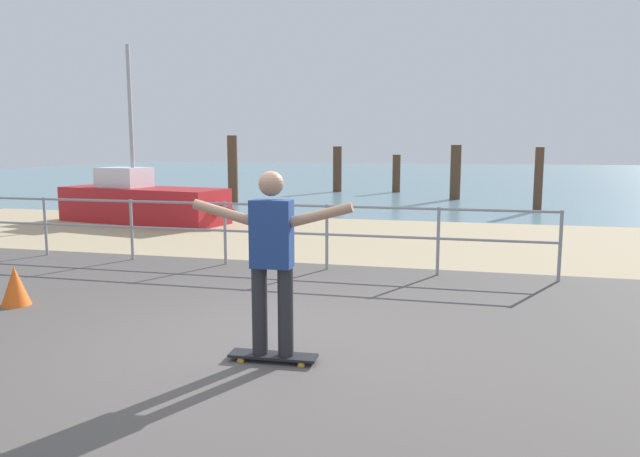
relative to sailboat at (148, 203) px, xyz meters
name	(u,v)px	position (x,y,z in m)	size (l,w,h in m)	color
ground_plane	(213,387)	(5.82, -9.07, -0.52)	(24.00, 10.00, 0.04)	#514C49
beach_strip	(370,238)	(5.82, -1.07, -0.52)	(24.00, 6.00, 0.04)	tan
sea_surface	(436,175)	(5.82, 26.93, -0.52)	(72.00, 50.00, 0.04)	slate
railing_fence	(225,223)	(3.98, -4.47, 0.18)	(10.30, 0.05, 1.05)	gray
sailboat	(148,203)	(0.00, 0.00, 0.00)	(5.06, 2.19, 4.43)	#B21E23
skateboard	(273,356)	(6.13, -8.45, -0.45)	(0.81, 0.23, 0.08)	black
skateboarder	(272,253)	(6.13, -8.45, 0.50)	(1.45, 0.22, 1.65)	#26262B
groyne_post_0	(233,169)	(0.04, 5.49, 0.63)	(0.34, 0.34, 2.30)	#513826
groyne_post_1	(337,169)	(2.50, 11.02, 0.45)	(0.37, 0.37, 1.93)	#513826
groyne_post_2	(396,174)	(4.95, 11.35, 0.27)	(0.33, 0.33, 1.58)	#513826
groyne_post_3	(456,173)	(7.41, 8.52, 0.47)	(0.38, 0.38, 1.98)	#513826
groyne_post_4	(538,180)	(9.86, 5.14, 0.44)	(0.25, 0.25, 1.91)	#513826
traffic_cone	(15,287)	(2.48, -7.42, -0.27)	(0.36, 0.36, 0.50)	#E55919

